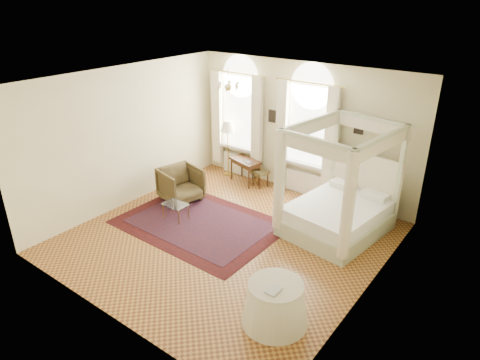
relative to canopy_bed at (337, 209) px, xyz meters
The scene contains 18 objects.
ground 2.40m from the canopy_bed, 136.40° to the right, with size 6.00×6.00×0.00m, color #A97231.
room_walls 2.75m from the canopy_bed, 136.40° to the right, with size 6.00×6.00×6.00m.
window_left 3.93m from the canopy_bed, 160.73° to the left, with size 1.62×0.27×3.29m.
window_right 2.17m from the canopy_bed, 139.96° to the left, with size 1.62×0.27×3.29m.
chandelier 3.54m from the canopy_bed, behind, with size 0.51×0.45×0.50m.
wall_pictures 2.50m from the canopy_bed, 139.92° to the left, with size 2.54×0.03×0.39m.
canopy_bed is the anchor object (origin of this frame).
nightstand 1.25m from the canopy_bed, 59.84° to the left, with size 0.44×0.40×0.63m, color #3E2211.
nightstand_lamp 1.25m from the canopy_bed, 63.06° to the left, with size 0.27×0.27×0.40m.
writing_desk 3.23m from the canopy_bed, 163.50° to the left, with size 0.98×0.69×0.66m.
laptop 3.04m from the canopy_bed, 164.15° to the left, with size 0.30×0.19×0.02m, color black.
stool 2.82m from the canopy_bed, 159.97° to the left, with size 0.45×0.45×0.44m.
armchair 3.85m from the canopy_bed, 166.61° to the right, with size 0.90×0.93×0.84m, color #43361C.
coffee_table 3.58m from the canopy_bed, 151.92° to the right, with size 0.56×0.39×0.38m.
floor_lamp 4.05m from the canopy_bed, 164.14° to the left, with size 0.40×0.40×1.57m.
oriental_rug 3.03m from the canopy_bed, 149.28° to the right, with size 3.54×2.56×0.01m.
side_table 3.17m from the canopy_bed, 81.80° to the right, with size 1.06×1.06×0.72m.
book 3.32m from the canopy_bed, 82.97° to the right, with size 0.19×0.25×0.02m, color black.
Camera 1 is at (4.89, -6.07, 4.81)m, focal length 32.00 mm.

